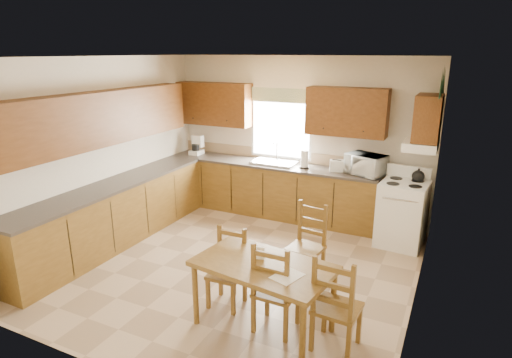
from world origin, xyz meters
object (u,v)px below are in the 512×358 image
at_px(chair_near_left, 276,286).
at_px(microwave, 366,165).
at_px(chair_far_right, 306,244).
at_px(dining_table, 263,296).
at_px(chair_near_right, 338,302).
at_px(stove, 402,214).
at_px(chair_far_left, 226,269).

bearing_deg(chair_near_left, microwave, -93.83).
distance_m(chair_near_left, chair_far_right, 1.09).
relative_size(dining_table, chair_far_right, 1.42).
xyz_separation_m(microwave, chair_near_left, (-0.23, -2.97, -0.59)).
xyz_separation_m(chair_near_right, chair_far_right, (-0.71, 1.11, -0.02)).
bearing_deg(stove, microwave, 159.29).
distance_m(stove, microwave, 0.93).
bearing_deg(chair_near_right, chair_far_left, -3.98).
bearing_deg(chair_far_right, stove, 67.27).
xyz_separation_m(chair_near_right, chair_far_left, (-1.31, 0.18, -0.05)).
distance_m(stove, chair_near_left, 2.80).
bearing_deg(chair_far_right, microwave, 88.99).
height_order(dining_table, chair_far_right, chair_far_right).
relative_size(stove, chair_near_left, 0.96).
bearing_deg(stove, dining_table, -105.12).
xyz_separation_m(microwave, chair_far_left, (-0.90, -2.81, -0.64)).
distance_m(chair_near_left, chair_far_left, 0.69).
bearing_deg(chair_near_right, chair_near_left, 1.65).
bearing_deg(chair_far_left, chair_far_right, 55.24).
relative_size(chair_near_right, chair_far_right, 1.03).
relative_size(microwave, dining_table, 0.39).
relative_size(dining_table, chair_near_right, 1.38).
xyz_separation_m(chair_near_left, chair_far_right, (-0.07, 1.09, -0.01)).
xyz_separation_m(stove, chair_near_right, (-0.23, -2.68, 0.03)).
height_order(chair_far_left, chair_far_right, chair_far_right).
relative_size(chair_far_left, chair_far_right, 0.92).
bearing_deg(chair_far_right, chair_far_left, -114.72).
bearing_deg(dining_table, chair_near_left, 27.84).
distance_m(stove, chair_far_right, 1.83).
bearing_deg(chair_far_right, dining_table, -84.76).
distance_m(microwave, chair_far_right, 2.00).
bearing_deg(dining_table, chair_near_right, 9.54).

